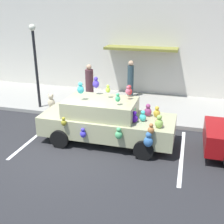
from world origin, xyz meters
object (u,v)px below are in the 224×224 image
Objects in this scene: teddy_bear_on_sidewalk at (51,101)px; pedestrian_near_shopfront at (90,86)px; pedestrian_by_lamp at (130,80)px; plush_covered_car at (106,121)px; street_lamp_post at (35,58)px.

pedestrian_near_shopfront reaches higher than teddy_bear_on_sidewalk.
teddy_bear_on_sidewalk is at bearing -141.20° from pedestrian_by_lamp.
teddy_bear_on_sidewalk is at bearing 145.16° from plush_covered_car.
plush_covered_car is 7.17× the size of teddy_bear_on_sidewalk.
street_lamp_post is 2.69m from pedestrian_near_shopfront.
pedestrian_by_lamp is (-0.19, 4.86, 0.23)m from plush_covered_car.
pedestrian_by_lamp is (1.58, 1.68, 0.00)m from pedestrian_near_shopfront.
plush_covered_car is 4.09m from teddy_bear_on_sidewalk.
pedestrian_near_shopfront reaches higher than pedestrian_by_lamp.
plush_covered_car is 4.75m from street_lamp_post.
pedestrian_near_shopfront is at bearing 24.52° from street_lamp_post.
teddy_bear_on_sidewalk is 2.04m from street_lamp_post.
pedestrian_near_shopfront is (-1.78, 3.19, 0.23)m from plush_covered_car.
street_lamp_post is 1.93× the size of pedestrian_near_shopfront.
pedestrian_near_shopfront is 2.30m from pedestrian_by_lamp.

